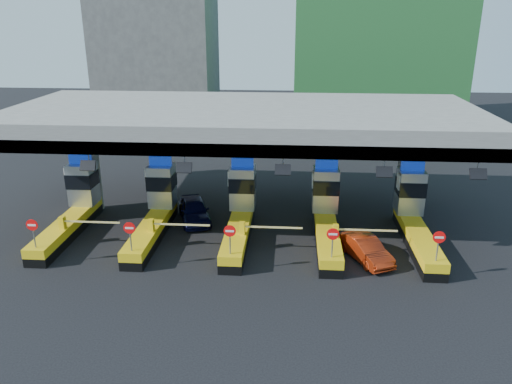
{
  "coord_description": "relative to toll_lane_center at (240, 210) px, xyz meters",
  "views": [
    {
      "loc": [
        2.92,
        -26.75,
        12.17
      ],
      "look_at": [
        0.94,
        0.0,
        2.65
      ],
      "focal_mm": 35.0,
      "sensor_mm": 36.0,
      "label": 1
    }
  ],
  "objects": [
    {
      "name": "bg_building_concrete",
      "position": [
        -14.0,
        35.72,
        7.6
      ],
      "size": [
        14.0,
        10.0,
        18.0
      ],
      "primitive_type": "cube",
      "color": "#4C4C49",
      "rests_on": "ground"
    },
    {
      "name": "toll_lane_far_left",
      "position": [
        -10.0,
        0.0,
        0.0
      ],
      "size": [
        4.43,
        8.0,
        4.16
      ],
      "color": "black",
      "rests_on": "ground"
    },
    {
      "name": "toll_lane_right",
      "position": [
        5.0,
        0.0,
        0.0
      ],
      "size": [
        4.43,
        8.0,
        4.16
      ],
      "color": "black",
      "rests_on": "ground"
    },
    {
      "name": "red_car",
      "position": [
        6.91,
        -3.05,
        -0.78
      ],
      "size": [
        2.76,
        3.95,
        1.23
      ],
      "primitive_type": "imported",
      "rotation": [
        0.0,
        0.0,
        0.43
      ],
      "color": "maroon",
      "rests_on": "ground"
    },
    {
      "name": "toll_lane_far_right",
      "position": [
        10.0,
        0.0,
        0.0
      ],
      "size": [
        4.43,
        8.0,
        4.16
      ],
      "color": "black",
      "rests_on": "ground"
    },
    {
      "name": "toll_lane_left",
      "position": [
        -5.0,
        0.0,
        0.0
      ],
      "size": [
        4.43,
        8.0,
        4.16
      ],
      "color": "black",
      "rests_on": "ground"
    },
    {
      "name": "ground",
      "position": [
        -0.0,
        -0.28,
        -1.4
      ],
      "size": [
        120.0,
        120.0,
        0.0
      ],
      "primitive_type": "plane",
      "color": "black",
      "rests_on": "ground"
    },
    {
      "name": "van",
      "position": [
        -3.06,
        1.53,
        -0.67
      ],
      "size": [
        2.95,
        4.59,
        1.45
      ],
      "primitive_type": "imported",
      "rotation": [
        0.0,
        0.0,
        0.32
      ],
      "color": "black",
      "rests_on": "ground"
    },
    {
      "name": "toll_lane_center",
      "position": [
        0.0,
        0.0,
        0.0
      ],
      "size": [
        4.43,
        8.0,
        4.16
      ],
      "color": "black",
      "rests_on": "ground"
    },
    {
      "name": "toll_canopy",
      "position": [
        -0.0,
        2.59,
        4.74
      ],
      "size": [
        28.0,
        12.09,
        7.0
      ],
      "color": "slate",
      "rests_on": "ground"
    }
  ]
}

